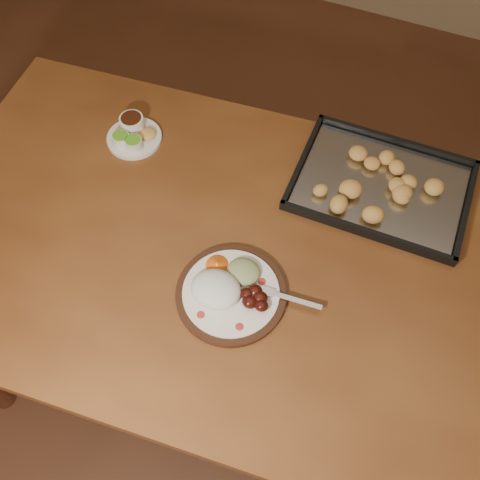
% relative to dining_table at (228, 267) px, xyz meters
% --- Properties ---
extents(ground, '(4.00, 4.00, 0.00)m').
position_rel_dining_table_xyz_m(ground, '(-0.03, 0.05, -0.65)').
color(ground, brown).
rests_on(ground, ground).
extents(dining_table, '(1.57, 1.03, 0.75)m').
position_rel_dining_table_xyz_m(dining_table, '(0.00, 0.00, 0.00)').
color(dining_table, brown).
rests_on(dining_table, ground).
extents(dinner_plate, '(0.32, 0.24, 0.06)m').
position_rel_dining_table_xyz_m(dinner_plate, '(0.05, -0.11, 0.11)').
color(dinner_plate, black).
rests_on(dinner_plate, dining_table).
extents(condiment_saucer, '(0.14, 0.14, 0.05)m').
position_rel_dining_table_xyz_m(condiment_saucer, '(-0.36, 0.21, 0.11)').
color(condiment_saucer, silver).
rests_on(condiment_saucer, dining_table).
extents(baking_tray, '(0.43, 0.32, 0.04)m').
position_rel_dining_table_xyz_m(baking_tray, '(0.28, 0.31, 0.11)').
color(baking_tray, black).
rests_on(baking_tray, dining_table).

